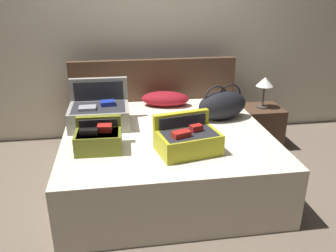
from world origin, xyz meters
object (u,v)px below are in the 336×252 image
bed (166,156)px  pillow_near_headboard (165,99)px  hard_case_medium (188,139)px  hard_case_small (99,138)px  nightstand (260,127)px  table_lamp (265,84)px  duffel_bag (222,105)px  hard_case_large (99,112)px

bed → pillow_near_headboard: pillow_near_headboard is taller
hard_case_medium → pillow_near_headboard: size_ratio=1.02×
hard_case_medium → hard_case_small: 0.71m
nightstand → table_lamp: bearing=0.0°
hard_case_small → bed: bearing=28.6°
duffel_bag → hard_case_small: bearing=-156.5°
duffel_bag → nightstand: (0.60, 0.42, -0.44)m
hard_case_small → hard_case_large: bearing=92.7°
hard_case_large → duffel_bag: 1.18m
duffel_bag → pillow_near_headboard: duffel_bag is taller
hard_case_large → nightstand: 1.87m
nightstand → hard_case_small: bearing=-152.4°
duffel_bag → table_lamp: (0.60, 0.42, 0.07)m
hard_case_large → hard_case_small: hard_case_large is taller
nightstand → pillow_near_headboard: bearing=176.7°
bed → hard_case_small: hard_case_small is taller
hard_case_small → pillow_near_headboard: (0.68, 0.99, -0.02)m
bed → table_lamp: bearing=28.0°
hard_case_large → nightstand: (1.79, 0.39, -0.41)m
hard_case_medium → pillow_near_headboard: bearing=79.0°
hard_case_large → hard_case_small: 0.54m
hard_case_large → hard_case_small: bearing=-88.4°
table_lamp → pillow_near_headboard: bearing=176.7°
hard_case_large → hard_case_medium: hard_case_large is taller
bed → hard_case_medium: (0.11, -0.44, 0.37)m
hard_case_large → duffel_bag: size_ratio=1.01×
hard_case_small → nightstand: 2.04m
nightstand → duffel_bag: bearing=-145.3°
hard_case_large → pillow_near_headboard: (0.69, 0.45, -0.04)m
hard_case_small → pillow_near_headboard: 1.20m
hard_case_medium → nightstand: (1.08, 1.07, -0.39)m
duffel_bag → table_lamp: 0.74m
bed → pillow_near_headboard: (0.10, 0.70, 0.34)m
hard_case_medium → duffel_bag: size_ratio=0.96×
duffel_bag → nightstand: bearing=34.7°
hard_case_large → hard_case_medium: 0.98m
pillow_near_headboard → duffel_bag: bearing=-44.2°
hard_case_large → hard_case_medium: (0.70, -0.68, -0.02)m
hard_case_medium → hard_case_small: size_ratio=1.42×
duffel_bag → nightstand: duffel_bag is taller
hard_case_large → table_lamp: hard_case_large is taller
duffel_bag → table_lamp: duffel_bag is taller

